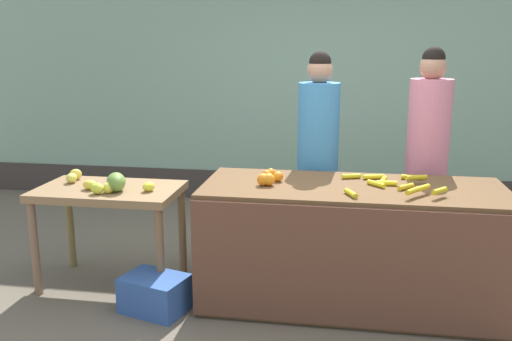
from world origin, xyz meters
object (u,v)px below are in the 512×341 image
Objects in this scene: vendor_woman_blue_shirt at (318,161)px; vendor_woman_pink_shirt at (426,161)px; produce_sack at (227,230)px.

vendor_woman_blue_shirt is 0.98× the size of vendor_woman_pink_shirt.
produce_sack is at bearing -176.37° from vendor_woman_blue_shirt.
produce_sack is (-0.77, -0.05, -0.64)m from vendor_woman_blue_shirt.
produce_sack is at bearing -176.39° from vendor_woman_pink_shirt.
vendor_woman_pink_shirt reaches higher than vendor_woman_blue_shirt.
vendor_woman_pink_shirt is at bearing 3.59° from vendor_woman_blue_shirt.
vendor_woman_blue_shirt is 0.89m from vendor_woman_pink_shirt.
vendor_woman_blue_shirt is 1.00m from produce_sack.
vendor_woman_blue_shirt is at bearing -176.41° from vendor_woman_pink_shirt.
vendor_woman_pink_shirt is (0.88, 0.06, 0.02)m from vendor_woman_blue_shirt.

